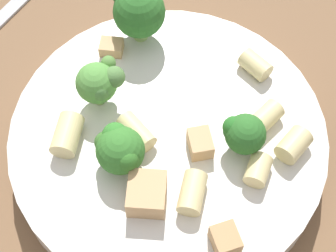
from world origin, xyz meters
name	(u,v)px	position (x,y,z in m)	size (l,w,h in m)	color
ground_plane	(168,153)	(0.00, 0.00, 0.00)	(2.00, 2.00, 0.00)	brown
pasta_bowl	(168,142)	(0.00, 0.00, 0.02)	(0.23, 0.23, 0.03)	silver
broccoli_floret_0	(119,149)	(-0.02, -0.04, 0.05)	(0.04, 0.03, 0.04)	#84AD60
broccoli_floret_1	(136,7)	(-0.06, 0.07, 0.06)	(0.05, 0.04, 0.05)	#93B766
broccoli_floret_2	(102,79)	(-0.05, 0.00, 0.06)	(0.03, 0.03, 0.04)	#84AD60
broccoli_floret_3	(243,133)	(0.05, 0.01, 0.05)	(0.03, 0.03, 0.03)	#84AD60
rigatoni_0	(67,135)	(-0.06, -0.04, 0.04)	(0.02, 0.02, 0.03)	beige
rigatoni_1	(265,118)	(0.06, 0.04, 0.04)	(0.02, 0.02, 0.02)	beige
rigatoni_2	(136,132)	(-0.02, -0.01, 0.04)	(0.01, 0.01, 0.03)	beige
rigatoni_3	(192,193)	(0.04, -0.04, 0.04)	(0.02, 0.02, 0.03)	beige
rigatoni_4	(255,175)	(0.07, 0.00, 0.04)	(0.02, 0.02, 0.02)	beige
rigatoni_5	(255,65)	(0.03, 0.08, 0.04)	(0.01, 0.01, 0.02)	beige
rigatoni_6	(294,145)	(0.08, 0.03, 0.04)	(0.02, 0.02, 0.02)	beige
chicken_chunk_0	(111,47)	(-0.07, 0.04, 0.04)	(0.02, 0.01, 0.01)	tan
chicken_chunk_1	(197,149)	(0.03, 0.00, 0.04)	(0.02, 0.02, 0.01)	tan
chicken_chunk_2	(225,240)	(0.07, -0.05, 0.04)	(0.02, 0.02, 0.02)	tan
chicken_chunk_3	(147,194)	(0.01, -0.05, 0.04)	(0.03, 0.02, 0.02)	tan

